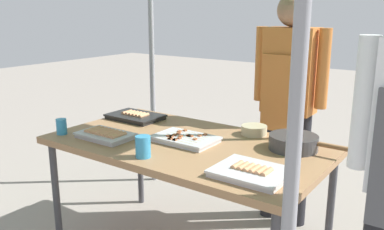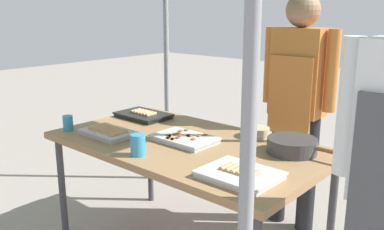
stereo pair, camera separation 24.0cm
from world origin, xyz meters
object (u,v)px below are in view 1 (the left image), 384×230
at_px(tray_spring_rolls, 135,116).
at_px(condiment_bowl, 254,130).
at_px(vendor_woman, 289,92).
at_px(tray_pork_links, 252,172).
at_px(drink_cup_by_wok, 143,147).
at_px(tray_meat_skewers, 185,139).
at_px(drink_cup_near_edge, 62,127).
at_px(tray_grilled_sausages, 105,135).
at_px(cooking_wok, 294,142).
at_px(stall_table, 187,150).

height_order(tray_spring_rolls, condiment_bowl, condiment_bowl).
distance_m(condiment_bowl, vendor_woman, 0.47).
relative_size(tray_pork_links, drink_cup_by_wok, 2.99).
xyz_separation_m(tray_spring_rolls, drink_cup_by_wok, (0.57, -0.55, 0.04)).
bearing_deg(tray_meat_skewers, condiment_bowl, 54.13).
bearing_deg(condiment_bowl, tray_pork_links, -63.81).
distance_m(tray_spring_rolls, condiment_bowl, 0.86).
height_order(tray_pork_links, drink_cup_near_edge, drink_cup_near_edge).
xyz_separation_m(tray_grilled_sausages, drink_cup_near_edge, (-0.28, -0.10, 0.03)).
bearing_deg(cooking_wok, stall_table, -157.69).
bearing_deg(tray_meat_skewers, tray_spring_rolls, 160.04).
xyz_separation_m(tray_meat_skewers, drink_cup_by_wok, (-0.02, -0.33, 0.04)).
distance_m(tray_spring_rolls, vendor_woman, 1.07).
xyz_separation_m(cooking_wok, vendor_woman, (-0.27, 0.56, 0.15)).
distance_m(tray_meat_skewers, condiment_bowl, 0.45).
bearing_deg(stall_table, cooking_wok, 22.31).
bearing_deg(tray_pork_links, tray_grilled_sausages, 179.41).
bearing_deg(vendor_woman, drink_cup_near_edge, 47.90).
distance_m(tray_grilled_sausages, tray_pork_links, 0.98).
height_order(tray_grilled_sausages, drink_cup_by_wok, drink_cup_by_wok).
relative_size(tray_pork_links, tray_spring_rolls, 0.91).
bearing_deg(tray_pork_links, stall_table, 156.36).
bearing_deg(tray_pork_links, condiment_bowl, 116.19).
distance_m(tray_meat_skewers, vendor_woman, 0.87).
bearing_deg(tray_grilled_sausages, vendor_woman, 54.45).
bearing_deg(tray_grilled_sausages, tray_meat_skewers, 27.21).
relative_size(cooking_wok, vendor_woman, 0.27).
bearing_deg(tray_pork_links, drink_cup_near_edge, -176.02).
distance_m(condiment_bowl, drink_cup_near_edge, 1.18).
xyz_separation_m(tray_grilled_sausages, tray_spring_rolls, (-0.16, 0.43, -0.00)).
bearing_deg(stall_table, tray_spring_rolls, 160.96).
bearing_deg(tray_grilled_sausages, tray_spring_rolls, 110.46).
height_order(condiment_bowl, vendor_woman, vendor_woman).
xyz_separation_m(drink_cup_near_edge, drink_cup_by_wok, (0.68, -0.02, 0.01)).
relative_size(condiment_bowl, drink_cup_near_edge, 1.64).
xyz_separation_m(stall_table, vendor_woman, (0.29, 0.79, 0.25)).
relative_size(stall_table, condiment_bowl, 10.17).
bearing_deg(tray_spring_rolls, stall_table, -19.04).
height_order(stall_table, drink_cup_near_edge, drink_cup_near_edge).
xyz_separation_m(condiment_bowl, drink_cup_by_wok, (-0.28, -0.70, 0.03)).
distance_m(tray_grilled_sausages, condiment_bowl, 0.90).
xyz_separation_m(tray_meat_skewers, cooking_wok, (0.57, 0.24, 0.03)).
bearing_deg(stall_table, tray_meat_skewers, -142.97).
height_order(condiment_bowl, drink_cup_near_edge, drink_cup_near_edge).
height_order(stall_table, condiment_bowl, condiment_bowl).
distance_m(stall_table, tray_grilled_sausages, 0.50).
bearing_deg(tray_grilled_sausages, tray_pork_links, -0.59).
distance_m(drink_cup_by_wok, vendor_woman, 1.18).
height_order(stall_table, vendor_woman, vendor_woman).
distance_m(tray_spring_rolls, cooking_wok, 1.16).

